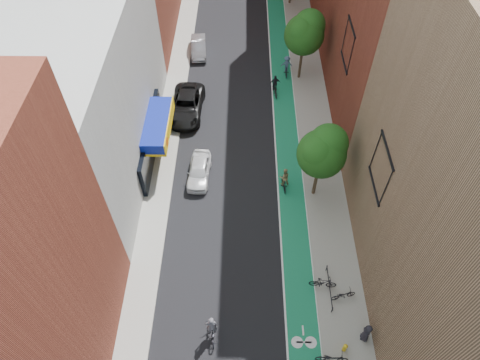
{
  "coord_description": "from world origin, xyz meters",
  "views": [
    {
      "loc": [
        0.34,
        -9.61,
        25.32
      ],
      "look_at": [
        0.14,
        10.05,
        1.5
      ],
      "focal_mm": 32.0,
      "sensor_mm": 36.0,
      "label": 1
    }
  ],
  "objects_px": {
    "cyclist_lead": "(212,330)",
    "cyclist_lane_near": "(284,180)",
    "cyclist_lane_far": "(286,67)",
    "parked_car_white": "(199,170)",
    "cyclist_lane_mid": "(275,87)",
    "fire_hydrant": "(345,347)",
    "pedestrian": "(367,333)",
    "parked_car_black": "(187,105)",
    "parked_car_silver": "(199,47)"
  },
  "relations": [
    {
      "from": "cyclist_lane_near",
      "to": "cyclist_lane_far",
      "type": "xyz_separation_m",
      "value": [
        0.99,
        13.96,
        0.05
      ]
    },
    {
      "from": "pedestrian",
      "to": "cyclist_lane_near",
      "type": "bearing_deg",
      "value": -145.89
    },
    {
      "from": "parked_car_silver",
      "to": "cyclist_lane_mid",
      "type": "xyz_separation_m",
      "value": [
        7.42,
        -6.38,
        0.02
      ]
    },
    {
      "from": "parked_car_white",
      "to": "cyclist_lead",
      "type": "distance_m",
      "value": 12.35
    },
    {
      "from": "cyclist_lane_near",
      "to": "parked_car_black",
      "type": "bearing_deg",
      "value": -53.09
    },
    {
      "from": "pedestrian",
      "to": "parked_car_white",
      "type": "bearing_deg",
      "value": -125.36
    },
    {
      "from": "cyclist_lane_near",
      "to": "fire_hydrant",
      "type": "xyz_separation_m",
      "value": [
        2.82,
        -12.06,
        -0.31
      ]
    },
    {
      "from": "pedestrian",
      "to": "parked_car_silver",
      "type": "bearing_deg",
      "value": -143.53
    },
    {
      "from": "cyclist_lane_mid",
      "to": "pedestrian",
      "type": "distance_m",
      "value": 22.83
    },
    {
      "from": "cyclist_lead",
      "to": "fire_hydrant",
      "type": "relative_size",
      "value": 3.1
    },
    {
      "from": "cyclist_lane_far",
      "to": "fire_hydrant",
      "type": "xyz_separation_m",
      "value": [
        1.82,
        -26.02,
        -0.35
      ]
    },
    {
      "from": "cyclist_lead",
      "to": "cyclist_lane_mid",
      "type": "relative_size",
      "value": 1.12
    },
    {
      "from": "cyclist_lane_near",
      "to": "fire_hydrant",
      "type": "relative_size",
      "value": 2.75
    },
    {
      "from": "cyclist_lead",
      "to": "pedestrian",
      "type": "height_order",
      "value": "cyclist_lead"
    },
    {
      "from": "cyclist_lane_far",
      "to": "pedestrian",
      "type": "height_order",
      "value": "cyclist_lane_far"
    },
    {
      "from": "cyclist_lane_near",
      "to": "fire_hydrant",
      "type": "distance_m",
      "value": 12.39
    },
    {
      "from": "cyclist_lane_far",
      "to": "pedestrian",
      "type": "distance_m",
      "value": 25.5
    },
    {
      "from": "parked_car_black",
      "to": "parked_car_white",
      "type": "bearing_deg",
      "value": -74.93
    },
    {
      "from": "parked_car_black",
      "to": "cyclist_lane_mid",
      "type": "distance_m",
      "value": 8.25
    },
    {
      "from": "cyclist_lead",
      "to": "fire_hydrant",
      "type": "distance_m",
      "value": 7.66
    },
    {
      "from": "cyclist_lead",
      "to": "cyclist_lane_near",
      "type": "height_order",
      "value": "cyclist_lead"
    },
    {
      "from": "cyclist_lane_far",
      "to": "pedestrian",
      "type": "bearing_deg",
      "value": 96.99
    },
    {
      "from": "parked_car_silver",
      "to": "cyclist_lane_far",
      "type": "bearing_deg",
      "value": -27.03
    },
    {
      "from": "parked_car_silver",
      "to": "fire_hydrant",
      "type": "bearing_deg",
      "value": -75.55
    },
    {
      "from": "cyclist_lane_mid",
      "to": "cyclist_lane_far",
      "type": "distance_m",
      "value": 3.15
    },
    {
      "from": "cyclist_lead",
      "to": "pedestrian",
      "type": "xyz_separation_m",
      "value": [
        8.88,
        -0.13,
        0.19
      ]
    },
    {
      "from": "parked_car_white",
      "to": "parked_car_silver",
      "type": "height_order",
      "value": "parked_car_white"
    },
    {
      "from": "parked_car_white",
      "to": "cyclist_lane_far",
      "type": "xyz_separation_m",
      "value": [
        7.41,
        12.95,
        0.2
      ]
    },
    {
      "from": "cyclist_lane_near",
      "to": "fire_hydrant",
      "type": "height_order",
      "value": "cyclist_lane_near"
    },
    {
      "from": "cyclist_lane_mid",
      "to": "cyclist_lane_near",
      "type": "bearing_deg",
      "value": 83.18
    },
    {
      "from": "parked_car_black",
      "to": "parked_car_silver",
      "type": "relative_size",
      "value": 1.42
    },
    {
      "from": "parked_car_white",
      "to": "cyclist_lead",
      "type": "relative_size",
      "value": 1.81
    },
    {
      "from": "parked_car_white",
      "to": "cyclist_lead",
      "type": "bearing_deg",
      "value": -79.44
    },
    {
      "from": "parked_car_black",
      "to": "cyclist_lane_near",
      "type": "xyz_separation_m",
      "value": [
        8.01,
        -8.37,
        0.03
      ]
    },
    {
      "from": "parked_car_silver",
      "to": "fire_hydrant",
      "type": "relative_size",
      "value": 5.79
    },
    {
      "from": "parked_car_white",
      "to": "cyclist_lane_near",
      "type": "bearing_deg",
      "value": -5.99
    },
    {
      "from": "parked_car_white",
      "to": "pedestrian",
      "type": "bearing_deg",
      "value": -46.67
    },
    {
      "from": "parked_car_black",
      "to": "cyclist_lane_far",
      "type": "height_order",
      "value": "cyclist_lane_far"
    },
    {
      "from": "cyclist_lane_far",
      "to": "cyclist_lane_near",
      "type": "bearing_deg",
      "value": 85.95
    },
    {
      "from": "cyclist_lane_near",
      "to": "cyclist_lane_mid",
      "type": "bearing_deg",
      "value": -95.74
    },
    {
      "from": "parked_car_black",
      "to": "fire_hydrant",
      "type": "xyz_separation_m",
      "value": [
        10.83,
        -20.43,
        -0.28
      ]
    },
    {
      "from": "cyclist_lead",
      "to": "cyclist_lane_far",
      "type": "xyz_separation_m",
      "value": [
        5.78,
        25.19,
        0.14
      ]
    },
    {
      "from": "parked_car_white",
      "to": "pedestrian",
      "type": "distance_m",
      "value": 16.23
    },
    {
      "from": "cyclist_lane_mid",
      "to": "parked_car_black",
      "type": "bearing_deg",
      "value": 11.13
    },
    {
      "from": "parked_car_black",
      "to": "pedestrian",
      "type": "xyz_separation_m",
      "value": [
        12.1,
        -19.72,
        0.12
      ]
    },
    {
      "from": "parked_car_black",
      "to": "cyclist_lead",
      "type": "height_order",
      "value": "cyclist_lead"
    },
    {
      "from": "parked_car_white",
      "to": "cyclist_lane_mid",
      "type": "height_order",
      "value": "cyclist_lane_mid"
    },
    {
      "from": "parked_car_white",
      "to": "cyclist_lane_mid",
      "type": "distance_m",
      "value": 11.81
    },
    {
      "from": "cyclist_lead",
      "to": "fire_hydrant",
      "type": "height_order",
      "value": "cyclist_lead"
    },
    {
      "from": "pedestrian",
      "to": "fire_hydrant",
      "type": "height_order",
      "value": "pedestrian"
    }
  ]
}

